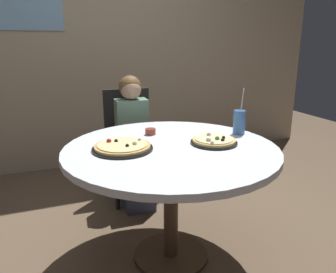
% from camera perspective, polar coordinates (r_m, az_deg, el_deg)
% --- Properties ---
extents(ground_plane, '(8.00, 8.00, 0.00)m').
position_cam_1_polar(ground_plane, '(2.32, 0.48, -19.68)').
color(ground_plane, brown).
extents(wall_with_window, '(5.20, 0.13, 2.90)m').
position_cam_1_polar(wall_with_window, '(3.76, -11.17, 17.37)').
color(wall_with_window, tan).
rests_on(wall_with_window, ground_plane).
extents(dining_table, '(1.27, 1.27, 0.75)m').
position_cam_1_polar(dining_table, '(2.00, 0.52, -4.26)').
color(dining_table, silver).
rests_on(dining_table, ground_plane).
extents(chair_wooden, '(0.42, 0.42, 0.95)m').
position_cam_1_polar(chair_wooden, '(2.94, -6.60, -0.24)').
color(chair_wooden, black).
rests_on(chair_wooden, ground_plane).
extents(diner_child, '(0.27, 0.42, 1.08)m').
position_cam_1_polar(diner_child, '(2.79, -5.76, -2.16)').
color(diner_child, '#3F4766').
rests_on(diner_child, ground_plane).
extents(pizza_veggie, '(0.29, 0.29, 0.05)m').
position_cam_1_polar(pizza_veggie, '(2.05, 7.85, -0.75)').
color(pizza_veggie, black).
rests_on(pizza_veggie, dining_table).
extents(pizza_cheese, '(0.35, 0.35, 0.05)m').
position_cam_1_polar(pizza_cheese, '(1.94, -7.79, -1.78)').
color(pizza_cheese, black).
rests_on(pizza_cheese, dining_table).
extents(soda_cup, '(0.08, 0.08, 0.31)m').
position_cam_1_polar(soda_cup, '(2.27, 12.08, 2.42)').
color(soda_cup, '#3F72B2').
rests_on(soda_cup, dining_table).
extents(sauce_bowl, '(0.07, 0.07, 0.04)m').
position_cam_1_polar(sauce_bowl, '(2.23, -3.03, 0.86)').
color(sauce_bowl, brown).
rests_on(sauce_bowl, dining_table).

